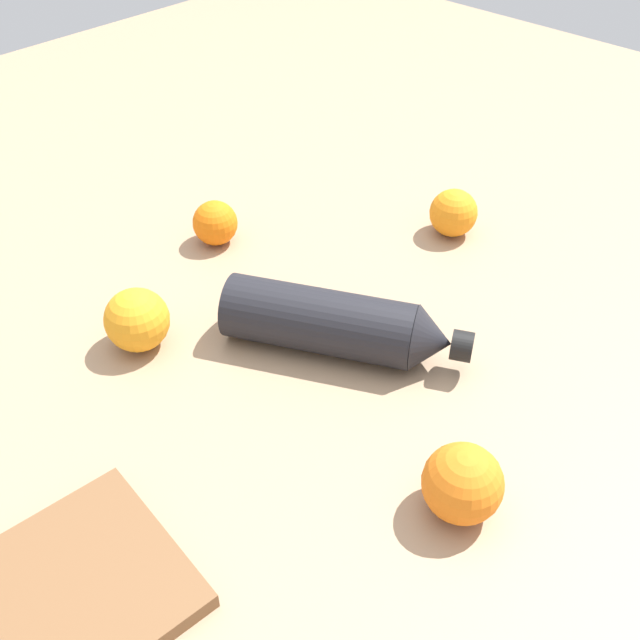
# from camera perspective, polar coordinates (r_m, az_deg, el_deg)

# --- Properties ---
(ground_plane) EXTENTS (2.40, 2.40, 0.00)m
(ground_plane) POSITION_cam_1_polar(r_m,az_deg,el_deg) (0.89, 1.35, -2.84)
(ground_plane) COLOR #9E7F60
(water_bottle) EXTENTS (0.20, 0.29, 0.08)m
(water_bottle) POSITION_cam_1_polar(r_m,az_deg,el_deg) (0.87, 1.54, -0.28)
(water_bottle) COLOR black
(water_bottle) RESTS_ON ground_plane
(orange_0) EXTENTS (0.06, 0.06, 0.06)m
(orange_0) POSITION_cam_1_polar(r_m,az_deg,el_deg) (1.07, -8.12, 7.44)
(orange_0) COLOR orange
(orange_0) RESTS_ON ground_plane
(orange_1) EXTENTS (0.08, 0.08, 0.08)m
(orange_1) POSITION_cam_1_polar(r_m,az_deg,el_deg) (0.72, 10.97, -12.30)
(orange_1) COLOR orange
(orange_1) RESTS_ON ground_plane
(orange_2) EXTENTS (0.08, 0.08, 0.08)m
(orange_2) POSITION_cam_1_polar(r_m,az_deg,el_deg) (0.90, -13.97, 0.01)
(orange_2) COLOR orange
(orange_2) RESTS_ON ground_plane
(orange_3) EXTENTS (0.07, 0.07, 0.07)m
(orange_3) POSITION_cam_1_polar(r_m,az_deg,el_deg) (1.10, 10.28, 8.16)
(orange_3) COLOR orange
(orange_3) RESTS_ON ground_plane
(cutting_board) EXTENTS (0.26, 0.21, 0.02)m
(cutting_board) POSITION_cam_1_polar(r_m,az_deg,el_deg) (0.72, -20.84, -20.41)
(cutting_board) COLOR brown
(cutting_board) RESTS_ON ground_plane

